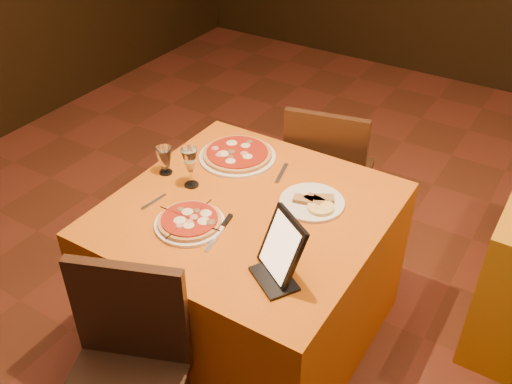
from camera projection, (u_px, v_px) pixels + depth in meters
The scene contains 12 objects.
floor at pixel (314, 369), 2.63m from camera, with size 6.00×7.00×0.01m, color #5E2D19.
main_table at pixel (249, 273), 2.61m from camera, with size 1.10×1.10×0.75m, color #BF5B0C.
chair_main_far at pixel (330, 173), 3.13m from camera, with size 0.45×0.45×0.91m, color black, non-canonical shape.
pizza_near at pixel (190, 222), 2.28m from camera, with size 0.29×0.29×0.03m.
pizza_far at pixel (237, 155), 2.70m from camera, with size 0.36×0.36×0.03m.
cutlet_dish at pixel (312, 201), 2.40m from camera, with size 0.28×0.28×0.03m.
wine_glass at pixel (190, 167), 2.47m from camera, with size 0.08×0.08×0.19m, color #F6E88C, non-canonical shape.
water_glass at pixel (165, 161), 2.56m from camera, with size 0.07×0.07×0.13m, color silver, non-canonical shape.
tablet at pixel (282, 247), 2.00m from camera, with size 0.20×0.02×0.24m, color black.
knife at pixel (218, 235), 2.24m from camera, with size 0.22×0.02×0.01m, color silver.
fork_near at pixel (154, 202), 2.42m from camera, with size 0.14×0.02×0.01m, color silver.
fork_far at pixel (282, 173), 2.59m from camera, with size 0.17×0.02×0.01m, color silver.
Camera 1 is at (0.65, -1.56, 2.19)m, focal length 40.00 mm.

